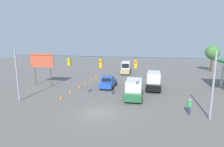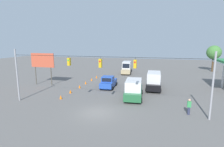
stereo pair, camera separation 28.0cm
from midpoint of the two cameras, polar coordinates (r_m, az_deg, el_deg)
ground_plane at (r=20.39m, az=-4.39°, el=-12.62°), size 140.00×140.00×0.00m
overhead_signal_span at (r=20.31m, az=-3.36°, el=0.12°), size 23.80×0.38×7.04m
pickup_truck_blue_withflow_mid at (r=30.73m, az=-0.89°, el=-2.86°), size 2.46×5.18×2.12m
box_truck_black_oncoming_far at (r=30.66m, az=13.73°, el=-2.30°), size 2.56×6.53×2.92m
box_truck_green_crossing_near at (r=25.21m, az=7.39°, el=-5.02°), size 2.88×6.32×2.67m
box_truck_tan_withflow_deep at (r=45.74m, az=4.98°, el=1.99°), size 2.99×7.65×2.94m
traffic_cone_nearest at (r=25.81m, az=-16.09°, el=-7.39°), size 0.35×0.35×0.57m
traffic_cone_second at (r=28.33m, az=-13.15°, el=-5.70°), size 0.35×0.35×0.57m
traffic_cone_third at (r=31.11m, az=-10.26°, el=-4.17°), size 0.35×0.35×0.57m
traffic_cone_fourth at (r=33.91m, az=-8.38°, el=-2.93°), size 0.35×0.35×0.57m
traffic_cone_fifth at (r=36.56m, az=-6.47°, el=-1.94°), size 0.35×0.35×0.57m
traffic_cone_farthest at (r=39.17m, az=-4.88°, el=-1.10°), size 0.35×0.35×0.57m
roadside_billboard at (r=34.67m, az=-21.52°, el=3.54°), size 4.76×0.16×5.93m
pedestrian at (r=21.32m, az=24.19°, el=-9.85°), size 0.40×0.28×1.80m
tree_horizon_left at (r=54.98m, az=30.45°, el=5.90°), size 3.73×3.73×7.10m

